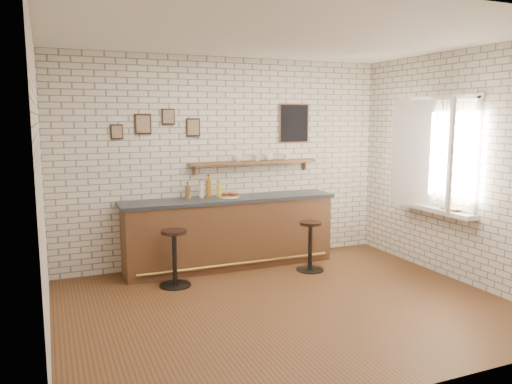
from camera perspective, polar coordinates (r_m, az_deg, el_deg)
ground at (r=5.88m, az=3.38°, el=-12.81°), size 5.00×5.00×0.00m
bar_counter at (r=7.21m, az=-3.01°, el=-4.59°), size 3.10×0.65×1.01m
sandwich_plate at (r=7.12m, az=-3.09°, el=-0.57°), size 0.28×0.28×0.01m
ciabatta_sandwich at (r=7.12m, az=-3.00°, el=-0.20°), size 0.24×0.16×0.08m
potato_chips at (r=7.11m, az=-3.21°, el=-0.53°), size 0.27×0.19×0.00m
bitters_bottle_brown at (r=7.08m, az=-7.80°, el=0.04°), size 0.07×0.07×0.23m
bitters_bottle_white at (r=7.13m, az=-6.25°, el=0.22°), size 0.07×0.07×0.26m
bitters_bottle_amber at (r=7.16m, az=-5.43°, el=0.46°), size 0.08×0.08×0.32m
condiment_bottle_yellow at (r=7.21m, az=-4.25°, el=0.22°), size 0.07×0.07×0.22m
bar_stool_left at (r=6.47m, az=-9.29°, el=-7.26°), size 0.40×0.40×0.73m
bar_stool_right at (r=7.08m, az=6.23°, el=-5.98°), size 0.39×0.39×0.70m
wall_shelf at (r=7.41m, az=-0.24°, el=3.39°), size 2.00×0.18×0.18m
shelf_cup_a at (r=7.30m, az=-2.13°, el=3.89°), size 0.13×0.13×0.10m
shelf_cup_b at (r=7.42m, az=0.13°, el=3.96°), size 0.13×0.13×0.10m
shelf_cup_c at (r=7.49m, az=1.41°, el=4.03°), size 0.18×0.18×0.11m
shelf_cup_d at (r=7.62m, az=3.48°, el=4.04°), size 0.11×0.11×0.09m
back_wall_decor at (r=7.39m, az=-1.73°, el=7.78°), size 2.96×0.02×0.56m
window_sill at (r=7.21m, az=19.72°, el=-1.88°), size 0.20×1.35×0.06m
casement_window at (r=7.10m, az=19.77°, el=4.06°), size 0.40×1.30×1.56m
book_lower at (r=7.01m, az=21.02°, el=-1.90°), size 0.19×0.23×0.02m
book_upper at (r=7.01m, az=21.02°, el=-1.75°), size 0.26×0.27×0.02m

